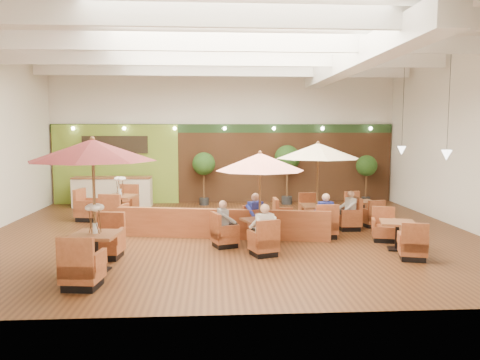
{
  "coord_description": "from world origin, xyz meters",
  "views": [
    {
      "loc": [
        -0.54,
        -13.25,
        2.95
      ],
      "look_at": [
        0.3,
        0.5,
        1.5
      ],
      "focal_mm": 35.0,
      "sensor_mm": 36.0,
      "label": 1
    }
  ],
  "objects": [
    {
      "name": "diner_1",
      "position": [
        0.68,
        -0.66,
        0.76
      ],
      "size": [
        0.44,
        0.43,
        0.79
      ],
      "rotation": [
        0.0,
        0.0,
        3.63
      ],
      "color": "#222F96",
      "rests_on": "ground"
    },
    {
      "name": "table_1",
      "position": [
        0.62,
        -1.55,
        1.77
      ],
      "size": [
        2.4,
        2.53,
        2.45
      ],
      "rotation": [
        0.0,
        0.0,
        0.34
      ],
      "color": "brown",
      "rests_on": "ground"
    },
    {
      "name": "table_5",
      "position": [
        4.4,
        1.55,
        0.33
      ],
      "size": [
        0.92,
        2.38,
        0.86
      ],
      "rotation": [
        0.0,
        0.0,
        0.23
      ],
      "color": "brown",
      "rests_on": "ground"
    },
    {
      "name": "diner_2",
      "position": [
        -0.21,
        -1.55,
        0.74
      ],
      "size": [
        0.35,
        0.4,
        0.74
      ],
      "rotation": [
        0.0,
        0.0,
        4.96
      ],
      "color": "gray",
      "rests_on": "ground"
    },
    {
      "name": "topiary_2",
      "position": [
        5.74,
        5.3,
        1.47
      ],
      "size": [
        0.85,
        0.85,
        1.97
      ],
      "color": "black",
      "rests_on": "ground"
    },
    {
      "name": "table_2",
      "position": [
        2.58,
        0.28,
        1.8
      ],
      "size": [
        2.58,
        2.58,
        2.65
      ],
      "rotation": [
        0.0,
        0.0,
        0.01
      ],
      "color": "brown",
      "rests_on": "ground"
    },
    {
      "name": "topiary_1",
      "position": [
        2.49,
        5.3,
        1.78
      ],
      "size": [
        1.03,
        1.03,
        2.38
      ],
      "color": "black",
      "rests_on": "ground"
    },
    {
      "name": "room",
      "position": [
        0.25,
        1.22,
        3.63
      ],
      "size": [
        14.04,
        14.0,
        5.52
      ],
      "color": "#381E0F",
      "rests_on": "ground"
    },
    {
      "name": "table_4",
      "position": [
        4.06,
        -2.11,
        0.35
      ],
      "size": [
        0.99,
        2.53,
        0.9
      ],
      "rotation": [
        0.0,
        0.0,
        -0.27
      ],
      "color": "brown",
      "rests_on": "ground"
    },
    {
      "name": "diner_4",
      "position": [
        3.55,
        0.28,
        0.73
      ],
      "size": [
        0.32,
        0.37,
        0.72
      ],
      "rotation": [
        0.0,
        0.0,
        1.71
      ],
      "color": "silver",
      "rests_on": "ground"
    },
    {
      "name": "table_3",
      "position": [
        -3.83,
        2.22,
        0.47
      ],
      "size": [
        2.04,
        2.94,
        1.61
      ],
      "rotation": [
        0.0,
        0.0,
        -0.23
      ],
      "color": "brown",
      "rests_on": "ground"
    },
    {
      "name": "service_counter",
      "position": [
        -4.4,
        5.1,
        0.58
      ],
      "size": [
        3.0,
        0.75,
        1.18
      ],
      "color": "beige",
      "rests_on": "ground"
    },
    {
      "name": "diner_0",
      "position": [
        0.68,
        -2.45,
        0.76
      ],
      "size": [
        0.44,
        0.41,
        0.79
      ],
      "rotation": [
        0.0,
        0.0,
        0.41
      ],
      "color": "silver",
      "rests_on": "ground"
    },
    {
      "name": "booth_divider",
      "position": [
        -0.27,
        -0.61,
        0.41
      ],
      "size": [
        5.84,
        1.27,
        0.82
      ],
      "primitive_type": "cube",
      "rotation": [
        0.0,
        0.0,
        -0.19
      ],
      "color": "brown",
      "rests_on": "ground"
    },
    {
      "name": "topiary_0",
      "position": [
        -0.84,
        5.3,
        1.57
      ],
      "size": [
        0.91,
        0.91,
        2.11
      ],
      "color": "black",
      "rests_on": "ground"
    },
    {
      "name": "table_0",
      "position": [
        -2.97,
        -3.5,
        2.14
      ],
      "size": [
        2.63,
        2.84,
        2.84
      ],
      "rotation": [
        0.0,
        0.0,
        -0.13
      ],
      "color": "brown",
      "rests_on": "ground"
    },
    {
      "name": "diner_3",
      "position": [
        2.58,
        -0.69,
        0.75
      ],
      "size": [
        0.41,
        0.35,
        0.79
      ],
      "rotation": [
        0.0,
        0.0,
        0.17
      ],
      "color": "#222F96",
      "rests_on": "ground"
    }
  ]
}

